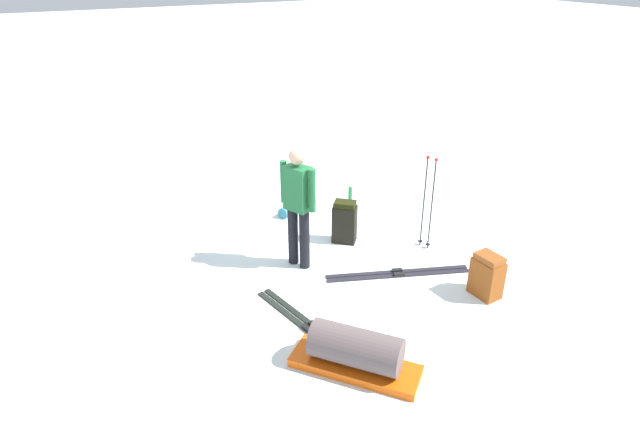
{
  "coord_description": "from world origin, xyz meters",
  "views": [
    {
      "loc": [
        -5.83,
        3.14,
        3.9
      ],
      "look_at": [
        0.0,
        0.0,
        0.7
      ],
      "focal_mm": 30.02,
      "sensor_mm": 36.0,
      "label": 1
    }
  ],
  "objects": [
    {
      "name": "ground_plane",
      "position": [
        0.0,
        0.0,
        0.0
      ],
      "size": [
        80.0,
        80.0,
        0.0
      ],
      "primitive_type": "plane",
      "color": "white"
    },
    {
      "name": "skier_standing",
      "position": [
        -0.1,
        0.38,
        0.95
      ],
      "size": [
        0.53,
        0.34,
        1.7
      ],
      "color": "black",
      "rests_on": "ground_plane"
    },
    {
      "name": "ski_pair_near",
      "position": [
        -0.96,
        -0.67,
        0.01
      ],
      "size": [
        0.85,
        1.88,
        0.05
      ],
      "color": "#24222B",
      "rests_on": "ground_plane"
    },
    {
      "name": "ski_pair_far",
      "position": [
        -1.43,
        0.89,
        0.01
      ],
      "size": [
        1.92,
        0.55,
        0.05
      ],
      "color": "black",
      "rests_on": "ground_plane"
    },
    {
      "name": "backpack_large_dark",
      "position": [
        -1.86,
        -1.35,
        0.28
      ],
      "size": [
        0.39,
        0.28,
        0.57
      ],
      "color": "brown",
      "rests_on": "ground_plane"
    },
    {
      "name": "backpack_bright",
      "position": [
        0.18,
        -0.51,
        0.32
      ],
      "size": [
        0.4,
        0.41,
        0.65
      ],
      "color": "black",
      "rests_on": "ground_plane"
    },
    {
      "name": "ski_poles_planted_near",
      "position": [
        -0.52,
        -1.46,
        0.77
      ],
      "size": [
        0.2,
        0.11,
        1.4
      ],
      "color": "black",
      "rests_on": "ground_plane"
    },
    {
      "name": "gear_sled",
      "position": [
        -2.23,
        0.79,
        0.22
      ],
      "size": [
        1.32,
        1.2,
        0.49
      ],
      "color": "#E7550C",
      "rests_on": "ground_plane"
    },
    {
      "name": "sleeping_mat_rolled",
      "position": [
        1.42,
        -0.24,
        0.09
      ],
      "size": [
        0.43,
        0.57,
        0.18
      ],
      "primitive_type": "cylinder",
      "rotation": [
        0.0,
        1.57,
        2.08
      ],
      "color": "teal",
      "rests_on": "ground_plane"
    },
    {
      "name": "thermos_bottle",
      "position": [
        1.36,
        -1.33,
        0.13
      ],
      "size": [
        0.07,
        0.07,
        0.26
      ],
      "primitive_type": "cylinder",
      "color": "#226C3A",
      "rests_on": "ground_plane"
    }
  ]
}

